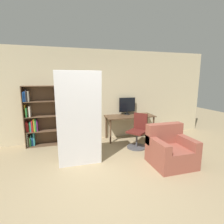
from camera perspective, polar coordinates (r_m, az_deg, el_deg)
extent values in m
plane|color=#9E8966|center=(3.20, 0.32, -24.25)|extent=(16.00, 16.00, 0.00)
cube|color=#C6B793|center=(5.30, -8.08, 5.32)|extent=(8.00, 0.06, 2.70)
cube|color=brown|center=(5.39, 5.81, -1.32)|extent=(1.50, 0.62, 0.03)
cylinder|color=brown|center=(5.03, -0.51, -6.45)|extent=(0.05, 0.05, 0.71)
cylinder|color=brown|center=(5.55, 13.35, -5.11)|extent=(0.05, 0.05, 0.71)
cylinder|color=brown|center=(5.50, -1.93, -4.97)|extent=(0.05, 0.05, 0.71)
cylinder|color=brown|center=(5.98, 10.98, -3.90)|extent=(0.05, 0.05, 0.71)
cylinder|color=black|center=(5.55, 4.95, -0.69)|extent=(0.20, 0.20, 0.02)
cylinder|color=black|center=(5.55, 4.96, -0.18)|extent=(0.04, 0.04, 0.08)
cube|color=black|center=(5.51, 4.97, 2.39)|extent=(0.53, 0.02, 0.45)
cube|color=black|center=(5.50, 5.00, 2.39)|extent=(0.50, 0.03, 0.42)
cylinder|color=#4C4C51|center=(4.89, 7.99, -11.25)|extent=(0.52, 0.52, 0.03)
cylinder|color=#4C4C51|center=(4.82, 8.05, -8.93)|extent=(0.05, 0.05, 0.39)
cube|color=#591E19|center=(4.75, 8.12, -6.42)|extent=(0.62, 0.62, 0.05)
cube|color=#591E19|center=(4.86, 9.31, -3.02)|extent=(0.27, 0.34, 0.45)
cube|color=brown|center=(5.23, -26.71, -1.54)|extent=(0.02, 0.32, 1.66)
cube|color=brown|center=(5.13, -17.18, -1.07)|extent=(0.02, 0.32, 1.66)
cube|color=brown|center=(5.31, -21.83, -0.99)|extent=(0.88, 0.02, 1.66)
cube|color=brown|center=(5.38, -21.38, -9.92)|extent=(0.85, 0.29, 0.02)
cube|color=brown|center=(5.26, -21.68, -5.71)|extent=(0.85, 0.29, 0.02)
cube|color=brown|center=(5.16, -21.99, -1.31)|extent=(0.85, 0.29, 0.02)
cube|color=brown|center=(5.10, -22.30, 3.22)|extent=(0.85, 0.29, 0.02)
cube|color=brown|center=(5.07, -22.63, 7.83)|extent=(0.85, 0.29, 0.02)
cube|color=silver|center=(5.41, -25.78, -8.05)|extent=(0.02, 0.21, 0.36)
cube|color=brown|center=(5.39, -25.40, -8.61)|extent=(0.03, 0.16, 0.26)
cube|color=#287A38|center=(5.37, -25.09, -8.80)|extent=(0.02, 0.18, 0.24)
cube|color=teal|center=(5.40, -24.79, -8.32)|extent=(0.02, 0.17, 0.30)
cube|color=#1E4C9E|center=(5.40, -24.48, -8.61)|extent=(0.03, 0.16, 0.24)
cube|color=teal|center=(5.39, -24.07, -8.02)|extent=(0.04, 0.18, 0.35)
cube|color=red|center=(5.31, -26.01, -4.28)|extent=(0.04, 0.16, 0.27)
cube|color=red|center=(5.30, -25.58, -4.41)|extent=(0.02, 0.21, 0.24)
cube|color=#287A38|center=(5.31, -25.18, -4.35)|extent=(0.03, 0.20, 0.24)
cube|color=teal|center=(5.27, -24.92, -4.25)|extent=(0.02, 0.23, 0.28)
cube|color=red|center=(5.25, -24.54, -4.07)|extent=(0.03, 0.23, 0.31)
cube|color=gold|center=(5.24, -24.09, -3.87)|extent=(0.03, 0.18, 0.35)
cube|color=#287A38|center=(5.23, -23.66, -3.86)|extent=(0.04, 0.19, 0.35)
cube|color=#7A2D84|center=(5.26, -23.17, -3.97)|extent=(0.02, 0.22, 0.31)
cube|color=gold|center=(5.24, -26.42, 0.44)|extent=(0.03, 0.16, 0.33)
cube|color=#287A38|center=(5.19, -26.06, -0.05)|extent=(0.03, 0.24, 0.25)
cube|color=brown|center=(5.22, -25.58, 0.03)|extent=(0.03, 0.18, 0.25)
cube|color=silver|center=(5.19, -25.23, 0.20)|extent=(0.03, 0.23, 0.28)
cube|color=#1E4C9E|center=(5.10, -26.97, 4.44)|extent=(0.02, 0.18, 0.26)
cube|color=#1E4C9E|center=(5.11, -26.57, 4.55)|extent=(0.03, 0.16, 0.27)
cube|color=#232328|center=(5.09, -26.18, 4.80)|extent=(0.03, 0.18, 0.31)
cube|color=silver|center=(5.12, -25.67, 4.64)|extent=(0.03, 0.17, 0.28)
cube|color=silver|center=(3.70, -10.68, -2.43)|extent=(0.91, 0.38, 2.01)
cube|color=beige|center=(3.77, -3.88, -2.04)|extent=(0.01, 0.38, 1.97)
cube|color=#934C3D|center=(4.08, 18.73, -13.48)|extent=(0.85, 0.80, 0.40)
cube|color=#934C3D|center=(4.17, 16.71, -6.63)|extent=(0.85, 0.20, 0.45)
cube|color=#934C3D|center=(3.79, 14.64, -10.25)|extent=(0.16, 0.80, 0.20)
cube|color=#934C3D|center=(4.17, 22.91, -8.81)|extent=(0.16, 0.80, 0.20)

